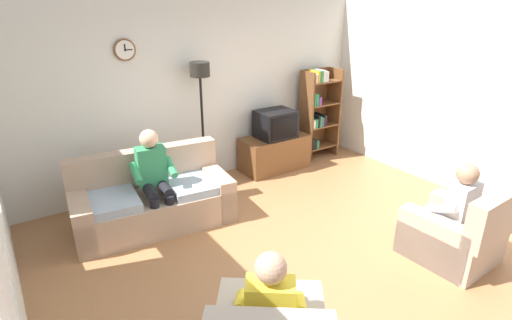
% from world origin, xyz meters
% --- Properties ---
extents(ground_plane, '(12.00, 12.00, 0.00)m').
position_xyz_m(ground_plane, '(0.00, 0.00, 0.00)').
color(ground_plane, '#9E6B42').
extents(back_wall_assembly, '(6.20, 0.17, 2.70)m').
position_xyz_m(back_wall_assembly, '(-0.00, 2.66, 1.35)').
color(back_wall_assembly, silver).
rests_on(back_wall_assembly, ground_plane).
extents(right_wall, '(0.12, 5.80, 2.70)m').
position_xyz_m(right_wall, '(2.86, 0.00, 1.35)').
color(right_wall, silver).
rests_on(right_wall, ground_plane).
extents(couch, '(1.98, 1.07, 0.90)m').
position_xyz_m(couch, '(-1.24, 1.66, 0.31)').
color(couch, tan).
rests_on(couch, ground_plane).
extents(tv_stand, '(1.10, 0.56, 0.57)m').
position_xyz_m(tv_stand, '(1.06, 2.25, 0.28)').
color(tv_stand, brown).
rests_on(tv_stand, ground_plane).
extents(tv, '(0.60, 0.49, 0.44)m').
position_xyz_m(tv, '(1.06, 2.23, 0.79)').
color(tv, black).
rests_on(tv, tv_stand).
extents(bookshelf, '(0.68, 0.36, 1.56)m').
position_xyz_m(bookshelf, '(2.03, 2.32, 0.83)').
color(bookshelf, brown).
rests_on(bookshelf, ground_plane).
extents(floor_lamp, '(0.28, 0.28, 1.85)m').
position_xyz_m(floor_lamp, '(-0.17, 2.35, 1.45)').
color(floor_lamp, black).
rests_on(floor_lamp, ground_plane).
extents(armchair_near_bookshelf, '(0.84, 0.92, 0.90)m').
position_xyz_m(armchair_near_bookshelf, '(1.20, -0.87, 0.29)').
color(armchair_near_bookshelf, tan).
rests_on(armchair_near_bookshelf, ground_plane).
extents(person_on_couch, '(0.54, 0.56, 1.24)m').
position_xyz_m(person_on_couch, '(-1.23, 1.55, 0.70)').
color(person_on_couch, '#338C59').
rests_on(person_on_couch, ground_plane).
extents(person_in_left_armchair, '(0.62, 0.64, 1.12)m').
position_xyz_m(person_in_left_armchair, '(-1.31, -0.95, 0.60)').
color(person_in_left_armchair, yellow).
rests_on(person_in_left_armchair, ground_plane).
extents(person_in_right_armchair, '(0.52, 0.55, 1.12)m').
position_xyz_m(person_in_right_armchair, '(1.20, -0.78, 0.60)').
color(person_in_right_armchair, silver).
rests_on(person_in_right_armchair, ground_plane).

